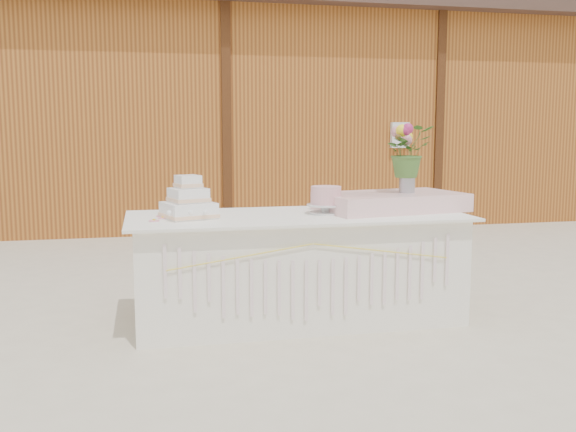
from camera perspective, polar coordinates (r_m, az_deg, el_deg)
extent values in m
plane|color=beige|center=(4.75, 0.80, -9.12)|extent=(80.00, 80.00, 0.00)
cube|color=#A86323|center=(10.48, -6.86, 8.31)|extent=(12.00, 4.00, 3.00)
cube|color=#422D24|center=(10.62, -7.01, 17.25)|extent=(12.60, 4.60, 0.30)
cube|color=white|center=(4.65, 0.81, -4.70)|extent=(2.28, 0.88, 0.75)
cube|color=white|center=(4.59, 0.81, 0.01)|extent=(2.40, 1.00, 0.02)
cube|color=white|center=(4.45, -8.83, 0.51)|extent=(0.40, 0.40, 0.11)
cube|color=#FCC89F|center=(4.45, -8.82, 0.10)|extent=(0.41, 0.41, 0.02)
cube|color=white|center=(4.44, -8.86, 1.83)|extent=(0.28, 0.28, 0.10)
cube|color=#FCC89F|center=(4.44, -8.85, 1.48)|extent=(0.30, 0.30, 0.02)
cube|color=white|center=(4.43, -8.88, 3.03)|extent=(0.19, 0.19, 0.09)
cube|color=#FCC89F|center=(4.43, -8.87, 2.74)|extent=(0.20, 0.20, 0.02)
cylinder|color=silver|center=(4.63, 3.38, 0.28)|extent=(0.24, 0.24, 0.01)
cylinder|color=silver|center=(4.62, 3.39, 0.65)|extent=(0.07, 0.07, 0.04)
cylinder|color=silver|center=(4.62, 3.39, 0.99)|extent=(0.28, 0.28, 0.01)
cylinder|color=#DA9DA7|center=(4.61, 3.40, 1.86)|extent=(0.22, 0.22, 0.13)
cube|color=beige|center=(4.87, 9.12, 1.26)|extent=(1.13, 0.78, 0.13)
cylinder|color=#A7A6AB|center=(4.90, 10.53, 3.01)|extent=(0.12, 0.12, 0.16)
imported|color=#40692A|center=(4.89, 10.61, 6.23)|extent=(0.40, 0.37, 0.39)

